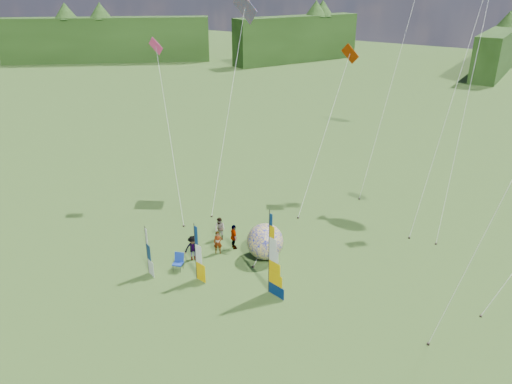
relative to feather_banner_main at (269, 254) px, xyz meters
The scene contains 17 objects.
ground 4.12m from the feather_banner_main, 94.51° to the right, with size 220.00×220.00×0.00m, color #4A6C2C.
treeline_ring 3.67m from the feather_banner_main, 94.51° to the right, with size 210.00×210.00×8.00m, color #2B4C1A, non-canonical shape.
feather_banner_main is the anchor object (origin of this frame).
side_banner_left 4.39m from the feather_banner_main, 165.27° to the right, with size 0.96×0.10×3.45m, color #ECAB00, non-canonical shape.
side_banner_far 7.33m from the feather_banner_main, 162.86° to the right, with size 0.90×0.10×2.99m, color white, non-canonical shape.
bol_inflatable 3.85m from the feather_banner_main, 124.60° to the left, with size 2.26×2.26×2.26m, color #050E8B.
spectator_a 5.45m from the feather_banner_main, 158.84° to the left, with size 0.55×0.36×1.50m, color #66594C.
spectator_b 6.90m from the feather_banner_main, 149.70° to the left, with size 0.75×0.37×1.55m, color #66594C.
spectator_c 5.91m from the feather_banner_main, behind, with size 1.04×0.39×1.62m, color #66594C.
spectator_d 5.43m from the feather_banner_main, 146.32° to the left, with size 0.98×0.40×1.67m, color #66594C.
camp_chair 6.06m from the feather_banner_main, 169.91° to the right, with size 0.62×0.62×1.08m, color navy, non-canonical shape.
kite_whale 20.18m from the feather_banner_main, 70.63° to the left, with size 4.38×16.46×23.29m, color black, non-canonical shape.
kite_rainbow_delta 14.48m from the feather_banner_main, 134.04° to the left, with size 6.45×12.15×15.99m, color #CD482B, non-canonical shape.
small_kite_red 13.36m from the feather_banner_main, 102.57° to the left, with size 2.70×10.07×11.98m, color #BA2C00, non-canonical shape.
small_kite_orange 16.37m from the feather_banner_main, 69.25° to the left, with size 3.38×10.13×17.64m, color #FF4E0E, non-canonical shape.
small_kite_pink 13.44m from the feather_banner_main, 154.35° to the left, with size 7.55×6.49×12.48m, color #FF3487, non-canonical shape.
small_kite_green 21.21m from the feather_banner_main, 89.60° to the left, with size 3.13×12.14×22.65m, color #14CA2C, non-canonical shape.
Camera 1 is at (12.01, -16.58, 16.27)m, focal length 35.00 mm.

